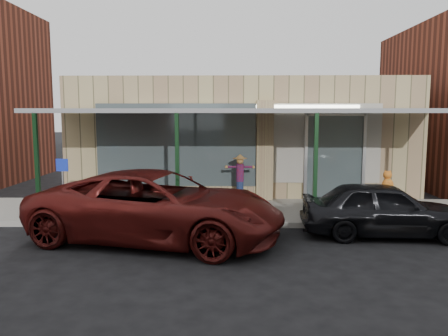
{
  "coord_description": "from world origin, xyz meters",
  "views": [
    {
      "loc": [
        -0.37,
        -9.14,
        2.99
      ],
      "look_at": [
        -0.59,
        2.6,
        1.51
      ],
      "focal_mm": 35.0,
      "sensor_mm": 36.0,
      "label": 1
    }
  ],
  "objects_px": {
    "car_maroon": "(158,206)",
    "barrel_pumpkin": "(345,202)",
    "parked_sedan": "(384,209)",
    "handicap_sign": "(63,180)",
    "barrel_scarecrow": "(240,187)"
  },
  "relations": [
    {
      "from": "barrel_scarecrow",
      "to": "parked_sedan",
      "type": "distance_m",
      "value": 4.65
    },
    {
      "from": "barrel_scarecrow",
      "to": "parked_sedan",
      "type": "bearing_deg",
      "value": -25.06
    },
    {
      "from": "barrel_scarecrow",
      "to": "handicap_sign",
      "type": "distance_m",
      "value": 5.26
    },
    {
      "from": "car_maroon",
      "to": "barrel_pumpkin",
      "type": "bearing_deg",
      "value": -50.13
    },
    {
      "from": "handicap_sign",
      "to": "barrel_scarecrow",
      "type": "bearing_deg",
      "value": 27.75
    },
    {
      "from": "barrel_scarecrow",
      "to": "handicap_sign",
      "type": "xyz_separation_m",
      "value": [
        -4.82,
        -2.04,
        0.52
      ]
    },
    {
      "from": "barrel_pumpkin",
      "to": "parked_sedan",
      "type": "distance_m",
      "value": 2.1
    },
    {
      "from": "car_maroon",
      "to": "handicap_sign",
      "type": "bearing_deg",
      "value": 74.74
    },
    {
      "from": "handicap_sign",
      "to": "parked_sedan",
      "type": "bearing_deg",
      "value": -2.65
    },
    {
      "from": "parked_sedan",
      "to": "barrel_scarecrow",
      "type": "bearing_deg",
      "value": 51.19
    },
    {
      "from": "parked_sedan",
      "to": "car_maroon",
      "type": "bearing_deg",
      "value": 98.21
    },
    {
      "from": "barrel_scarecrow",
      "to": "handicap_sign",
      "type": "relative_size",
      "value": 0.96
    },
    {
      "from": "handicap_sign",
      "to": "barrel_pumpkin",
      "type": "bearing_deg",
      "value": 11.75
    },
    {
      "from": "barrel_scarecrow",
      "to": "barrel_pumpkin",
      "type": "distance_m",
      "value": 3.22
    },
    {
      "from": "barrel_pumpkin",
      "to": "parked_sedan",
      "type": "relative_size",
      "value": 0.19
    }
  ]
}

